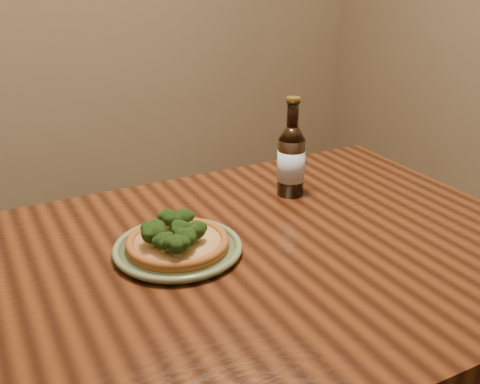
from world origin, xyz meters
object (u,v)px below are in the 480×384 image
plate (178,248)px  beer_bottle (291,160)px  pizza (177,240)px  table (175,314)px

plate → beer_bottle: 0.40m
plate → pizza: 0.02m
table → pizza: size_ratio=7.68×
beer_bottle → plate: bearing=-175.7°
table → plate: size_ratio=6.11×
table → beer_bottle: beer_bottle is taller
plate → pizza: bearing=-144.8°
table → beer_bottle: (0.40, 0.22, 0.18)m
pizza → beer_bottle: size_ratio=0.84×
plate → beer_bottle: beer_bottle is taller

